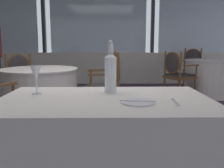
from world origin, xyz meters
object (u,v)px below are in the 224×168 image
wine_glass (36,74)px  dining_chair_0_1 (21,76)px  water_bottle (111,72)px  dining_chair_0_0 (109,81)px  dining_chair_1_2 (194,65)px  side_plate (138,102)px  dining_chair_1_0 (177,72)px

wine_glass → dining_chair_0_1: size_ratio=0.21×
water_bottle → dining_chair_0_0: water_bottle is taller
water_bottle → dining_chair_1_2: water_bottle is taller
side_plate → dining_chair_0_1: size_ratio=0.22×
dining_chair_0_0 → dining_chair_1_0: bearing=-141.7°
dining_chair_0_1 → dining_chair_1_0: 2.81m
dining_chair_1_0 → dining_chair_0_0: bearing=-167.3°
side_plate → dining_chair_1_0: size_ratio=0.21×
side_plate → dining_chair_1_0: bearing=70.9°
water_bottle → dining_chair_1_0: size_ratio=0.38×
side_plate → dining_chair_0_0: 2.08m
wine_glass → dining_chair_1_2: (2.59, 4.39, -0.33)m
dining_chair_0_1 → wine_glass: bearing=-12.7°
dining_chair_0_1 → dining_chair_1_0: bearing=65.5°
water_bottle → dining_chair_0_0: size_ratio=0.37×
dining_chair_0_1 → dining_chair_1_0: (2.77, 0.48, 0.01)m
dining_chair_1_0 → dining_chair_1_2: (0.81, 1.41, -0.00)m
wine_glass → dining_chair_0_0: size_ratio=0.20×
wine_glass → dining_chair_1_0: 3.49m
wine_glass → dining_chair_1_2: 5.11m
dining_chair_0_0 → dining_chair_1_2: bearing=-133.3°
side_plate → wine_glass: 0.72m
wine_glass → dining_chair_0_1: 2.72m
water_bottle → dining_chair_0_0: bearing=90.4°
water_bottle → wine_glass: bearing=-174.3°
side_plate → dining_chair_1_2: 5.05m
side_plate → water_bottle: (-0.15, 0.32, 0.14)m
wine_glass → water_bottle: bearing=5.7°
dining_chair_1_2 → dining_chair_0_0: bearing=-38.9°
dining_chair_0_0 → side_plate: bearing=90.4°
side_plate → dining_chair_1_2: bearing=67.4°
dining_chair_0_0 → dining_chair_0_1: bearing=-29.8°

